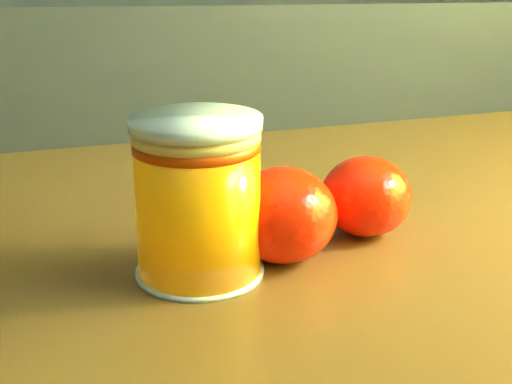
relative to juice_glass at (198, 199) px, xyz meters
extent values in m
cube|color=brown|center=(0.09, -0.01, -0.08)|extent=(1.20, 0.95, 0.04)
cylinder|color=orange|center=(0.00, 0.00, -0.01)|extent=(0.08, 0.08, 0.10)
cylinder|color=#F4C563|center=(0.00, 0.00, 0.04)|extent=(0.08, 0.08, 0.01)
cylinder|color=silver|center=(0.00, 0.00, 0.05)|extent=(0.09, 0.09, 0.01)
ellipsoid|color=#FF2005|center=(0.06, 0.02, -0.02)|extent=(0.09, 0.09, 0.07)
ellipsoid|color=#FF2005|center=(0.13, 0.06, -0.02)|extent=(0.09, 0.09, 0.06)
camera|label=1|loc=(-0.01, -0.44, 0.16)|focal=50.00mm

